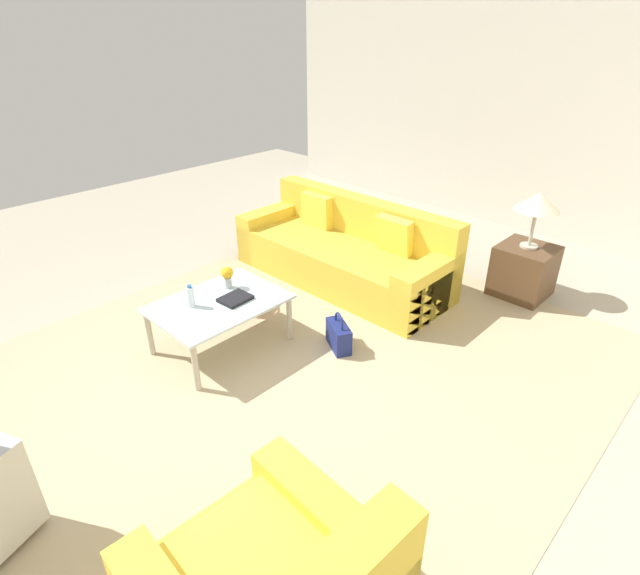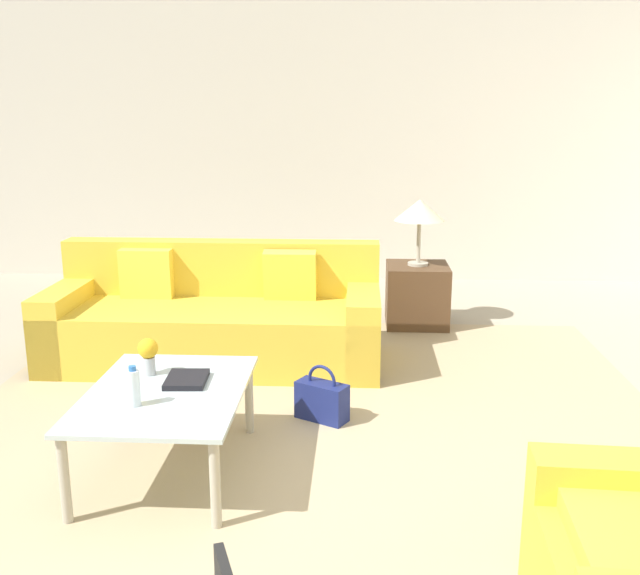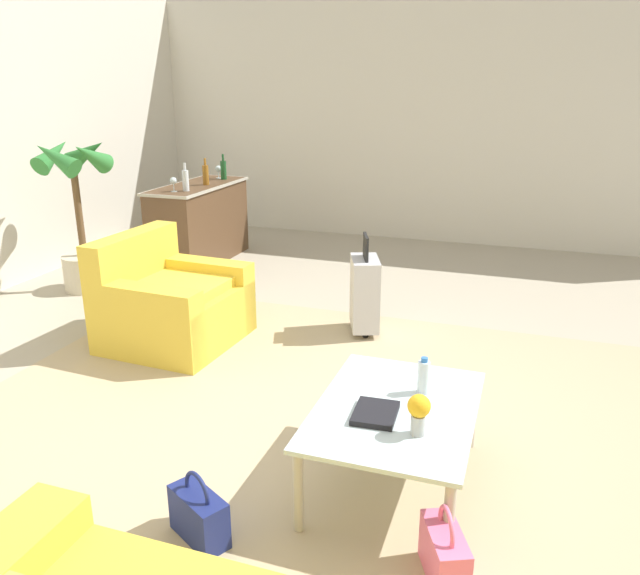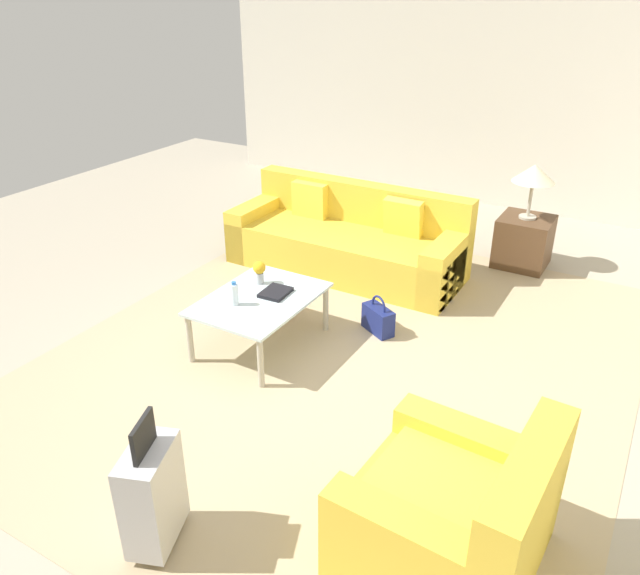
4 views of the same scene
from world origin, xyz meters
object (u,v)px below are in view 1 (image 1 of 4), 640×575
object	(u,v)px
side_table	(524,271)
couch	(346,253)
coffee_table_book	(235,299)
table_lamp	(538,203)
coffee_table	(219,307)
water_bottle	(191,297)
flower_vase	(227,275)
handbag_navy	(339,335)
handbag_pink	(249,298)

from	to	relation	value
side_table	couch	bearing A→B (deg)	-57.96
couch	side_table	xyz separation A→B (m)	(-1.00, 1.60, -0.03)
coffee_table_book	table_lamp	distance (m)	3.08
coffee_table	couch	bearing A→B (deg)	-176.82
water_bottle	flower_vase	bearing A→B (deg)	-173.21
couch	water_bottle	bearing A→B (deg)	0.00
table_lamp	handbag_navy	world-z (taller)	table_lamp
couch	flower_vase	distance (m)	1.60
table_lamp	handbag_navy	size ratio (longest dim) A/B	1.62
coffee_table	water_bottle	world-z (taller)	water_bottle
side_table	table_lamp	bearing A→B (deg)	0.00
coffee_table	coffee_table_book	bearing A→B (deg)	146.31
coffee_table	flower_vase	xyz separation A→B (m)	(-0.22, -0.15, 0.17)
coffee_table_book	flower_vase	xyz separation A→B (m)	(-0.10, -0.23, 0.11)
coffee_table_book	handbag_pink	distance (m)	0.72
table_lamp	handbag_pink	world-z (taller)	table_lamp
handbag_navy	handbag_pink	bearing A→B (deg)	-84.02
coffee_table_book	table_lamp	bearing A→B (deg)	148.71
coffee_table	coffee_table_book	size ratio (longest dim) A/B	4.24
flower_vase	couch	bearing A→B (deg)	178.19
coffee_table	flower_vase	size ratio (longest dim) A/B	5.36
water_bottle	handbag_pink	distance (m)	0.93
coffee_table_book	handbag_pink	xyz separation A→B (m)	(-0.47, -0.43, -0.35)
coffee_table	table_lamp	world-z (taller)	table_lamp
couch	side_table	distance (m)	1.89
water_bottle	handbag_navy	distance (m)	1.32
coffee_table_book	flower_vase	size ratio (longest dim) A/B	1.26
couch	side_table	world-z (taller)	couch
handbag_navy	handbag_pink	distance (m)	1.12
coffee_table_book	side_table	xyz separation A→B (m)	(-2.68, 1.42, -0.20)
handbag_pink	flower_vase	bearing A→B (deg)	28.51
flower_vase	side_table	bearing A→B (deg)	147.40
side_table	coffee_table	bearing A→B (deg)	-28.18
coffee_table_book	handbag_navy	world-z (taller)	coffee_table_book
table_lamp	handbag_navy	bearing A→B (deg)	-19.28
water_bottle	table_lamp	world-z (taller)	table_lamp
water_bottle	table_lamp	size ratio (longest dim) A/B	0.35
water_bottle	handbag_pink	bearing A→B (deg)	-162.44
coffee_table	handbag_navy	size ratio (longest dim) A/B	3.07
water_bottle	side_table	world-z (taller)	water_bottle
flower_vase	handbag_navy	size ratio (longest dim) A/B	0.57
coffee_table	handbag_pink	xyz separation A→B (m)	(-0.59, -0.35, -0.28)
side_table	table_lamp	distance (m)	0.74
handbag_navy	side_table	bearing A→B (deg)	160.72
water_bottle	coffee_table_book	distance (m)	0.38
coffee_table_book	table_lamp	xyz separation A→B (m)	(-2.68, 1.42, 0.54)
coffee_table	handbag_navy	xyz separation A→B (m)	(-0.70, 0.77, -0.28)
side_table	table_lamp	xyz separation A→B (m)	(0.00, 0.00, 0.74)
water_bottle	coffee_table_book	xyz separation A→B (m)	(-0.32, 0.18, -0.08)
water_bottle	handbag_navy	xyz separation A→B (m)	(-0.90, 0.87, -0.43)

